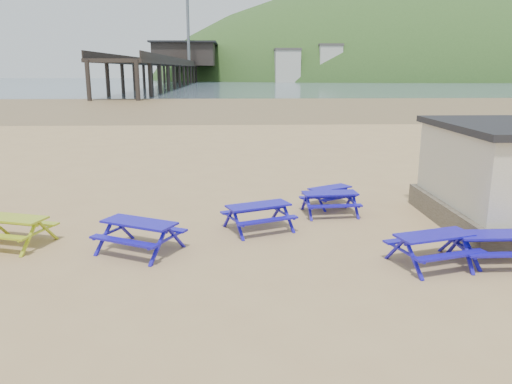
{
  "coord_description": "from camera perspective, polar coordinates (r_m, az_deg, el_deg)",
  "views": [
    {
      "loc": [
        0.55,
        -13.51,
        4.7
      ],
      "look_at": [
        1.18,
        1.5,
        1.0
      ],
      "focal_mm": 35.0,
      "sensor_mm": 36.0,
      "label": 1
    }
  ],
  "objects": [
    {
      "name": "ground",
      "position": [
        14.31,
        -4.48,
        -5.38
      ],
      "size": [
        400.0,
        400.0,
        0.0
      ],
      "primitive_type": "plane",
      "color": "tan",
      "rests_on": "ground"
    },
    {
      "name": "wet_sand",
      "position": [
        68.67,
        -2.89,
        9.91
      ],
      "size": [
        400.0,
        400.0,
        0.0
      ],
      "primitive_type": "plane",
      "color": "olive",
      "rests_on": "ground"
    },
    {
      "name": "sea",
      "position": [
        183.57,
        -2.63,
        12.37
      ],
      "size": [
        400.0,
        400.0,
        0.0
      ],
      "primitive_type": "plane",
      "color": "#4C5F6D",
      "rests_on": "ground"
    },
    {
      "name": "picnic_table_blue_a",
      "position": [
        14.95,
        0.28,
        -2.9
      ],
      "size": [
        2.32,
        2.12,
        0.79
      ],
      "rotation": [
        0.0,
        0.0,
        0.39
      ],
      "color": "#130C96",
      "rests_on": "ground"
    },
    {
      "name": "picnic_table_blue_b",
      "position": [
        16.73,
        8.42,
        -1.29
      ],
      "size": [
        1.9,
        1.59,
        0.75
      ],
      "rotation": [
        0.0,
        0.0,
        0.08
      ],
      "color": "#130C96",
      "rests_on": "ground"
    },
    {
      "name": "picnic_table_blue_c",
      "position": [
        17.87,
        8.41,
        -0.47
      ],
      "size": [
        1.98,
        1.86,
        0.65
      ],
      "rotation": [
        0.0,
        0.0,
        0.51
      ],
      "color": "#130C96",
      "rests_on": "ground"
    },
    {
      "name": "picnic_table_blue_d",
      "position": [
        13.55,
        -13.14,
        -4.97
      ],
      "size": [
        2.49,
        2.32,
        0.83
      ],
      "rotation": [
        0.0,
        0.0,
        -0.47
      ],
      "color": "#130C96",
      "rests_on": "ground"
    },
    {
      "name": "picnic_table_blue_e",
      "position": [
        13.07,
        19.57,
        -6.21
      ],
      "size": [
        2.25,
        2.01,
        0.8
      ],
      "rotation": [
        0.0,
        0.0,
        0.29
      ],
      "color": "#130C96",
      "rests_on": "ground"
    },
    {
      "name": "picnic_table_blue_f",
      "position": [
        13.74,
        25.43,
        -5.85
      ],
      "size": [
        1.86,
        1.5,
        0.77
      ],
      "rotation": [
        0.0,
        0.0,
        0.01
      ],
      "color": "#130C96",
      "rests_on": "ground"
    },
    {
      "name": "picnic_table_yellow",
      "position": [
        15.21,
        -26.07,
        -4.04
      ],
      "size": [
        2.28,
        2.04,
        0.8
      ],
      "rotation": [
        0.0,
        0.0,
        -0.3
      ],
      "color": "#93AE20",
      "rests_on": "ground"
    },
    {
      "name": "pier",
      "position": [
        192.63,
        -8.16,
        13.94
      ],
      "size": [
        24.0,
        220.0,
        39.29
      ],
      "color": "black",
      "rests_on": "ground"
    },
    {
      "name": "headland_town",
      "position": [
        259.53,
        18.05,
        9.96
      ],
      "size": [
        264.0,
        144.0,
        108.0
      ],
      "color": "#2D4C1E",
      "rests_on": "ground"
    }
  ]
}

